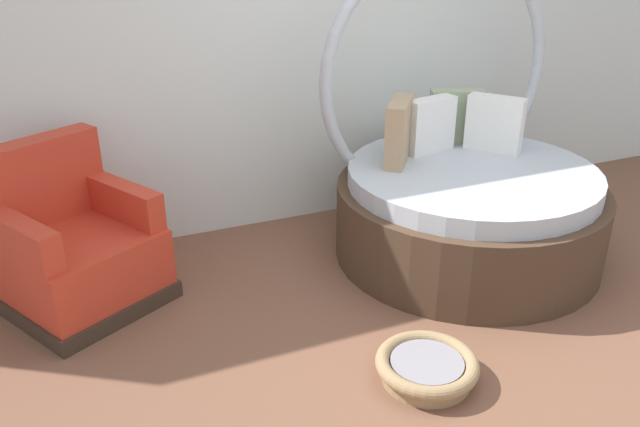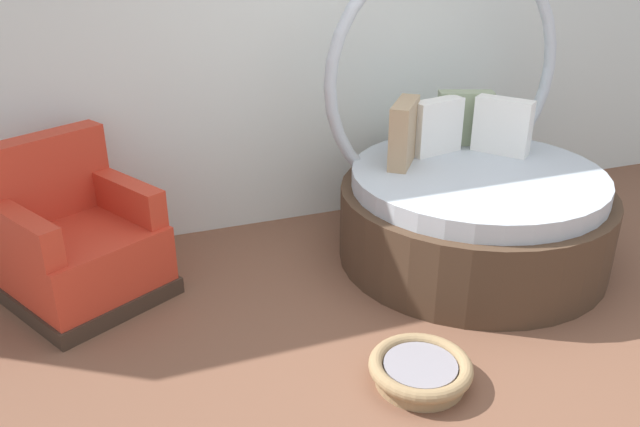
# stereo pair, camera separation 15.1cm
# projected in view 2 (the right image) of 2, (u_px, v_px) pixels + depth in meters

# --- Properties ---
(ground_plane) EXTENTS (8.00, 8.00, 0.02)m
(ground_plane) POSITION_uv_depth(u_px,v_px,m) (461.00, 360.00, 3.37)
(ground_plane) COLOR brown
(back_wall) EXTENTS (8.00, 0.12, 2.98)m
(back_wall) POSITION_uv_depth(u_px,v_px,m) (325.00, 11.00, 4.45)
(back_wall) COLOR silver
(back_wall) RESTS_ON ground_plane
(round_daybed) EXTENTS (1.74, 1.74, 1.98)m
(round_daybed) POSITION_uv_depth(u_px,v_px,m) (470.00, 197.00, 4.25)
(round_daybed) COLOR #473323
(round_daybed) RESTS_ON ground_plane
(red_armchair) EXTENTS (1.08, 1.08, 0.94)m
(red_armchair) POSITION_uv_depth(u_px,v_px,m) (77.00, 244.00, 3.81)
(red_armchair) COLOR #38281E
(red_armchair) RESTS_ON ground_plane
(pet_basket) EXTENTS (0.51, 0.51, 0.13)m
(pet_basket) POSITION_uv_depth(u_px,v_px,m) (420.00, 370.00, 3.16)
(pet_basket) COLOR #9E7F56
(pet_basket) RESTS_ON ground_plane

